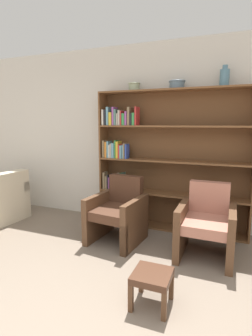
{
  "coord_description": "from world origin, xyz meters",
  "views": [
    {
      "loc": [
        0.78,
        -1.21,
        1.57
      ],
      "look_at": [
        -0.55,
        2.2,
        0.95
      ],
      "focal_mm": 28.0,
      "sensor_mm": 36.0,
      "label": 1
    }
  ],
  "objects_px": {
    "footstool": "(152,279)",
    "bowl_cream": "(177,84)",
    "bowl_terracotta": "(134,86)",
    "armchair_leather": "(118,212)",
    "armchair_cushioned": "(206,224)",
    "vase_tall": "(225,77)",
    "bookshelf": "(158,161)"
  },
  "relations": [
    {
      "from": "vase_tall",
      "to": "armchair_cushioned",
      "type": "relative_size",
      "value": 0.31
    },
    {
      "from": "vase_tall",
      "to": "armchair_leather",
      "type": "xyz_separation_m",
      "value": [
        -1.23,
        -0.65,
        -1.77
      ]
    },
    {
      "from": "bowl_cream",
      "to": "armchair_leather",
      "type": "bearing_deg",
      "value": -133.63
    },
    {
      "from": "bowl_cream",
      "to": "footstool",
      "type": "xyz_separation_m",
      "value": [
        0.17,
        -1.75,
        -1.86
      ]
    },
    {
      "from": "bowl_terracotta",
      "to": "armchair_cushioned",
      "type": "relative_size",
      "value": 0.21
    },
    {
      "from": "bookshelf",
      "to": "bowl_cream",
      "type": "bearing_deg",
      "value": -5.4
    },
    {
      "from": "bowl_terracotta",
      "to": "armchair_leather",
      "type": "relative_size",
      "value": 0.21
    },
    {
      "from": "armchair_cushioned",
      "to": "bowl_cream",
      "type": "bearing_deg",
      "value": -49.88
    },
    {
      "from": "bookshelf",
      "to": "vase_tall",
      "type": "xyz_separation_m",
      "value": [
        0.87,
        -0.02,
        1.15
      ]
    },
    {
      "from": "bowl_terracotta",
      "to": "bowl_cream",
      "type": "distance_m",
      "value": 0.63
    },
    {
      "from": "footstool",
      "to": "bowl_cream",
      "type": "bearing_deg",
      "value": 95.48
    },
    {
      "from": "bookshelf",
      "to": "bowl_terracotta",
      "type": "height_order",
      "value": "bowl_terracotta"
    },
    {
      "from": "bowl_cream",
      "to": "bookshelf",
      "type": "bearing_deg",
      "value": 174.6
    },
    {
      "from": "bookshelf",
      "to": "bowl_cream",
      "type": "distance_m",
      "value": 1.12
    },
    {
      "from": "bowl_terracotta",
      "to": "vase_tall",
      "type": "bearing_deg",
      "value": 0.0
    },
    {
      "from": "bowl_terracotta",
      "to": "footstool",
      "type": "distance_m",
      "value": 2.67
    },
    {
      "from": "bowl_cream",
      "to": "armchair_cushioned",
      "type": "xyz_separation_m",
      "value": [
        0.53,
        -0.65,
        -1.72
      ]
    },
    {
      "from": "footstool",
      "to": "bowl_terracotta",
      "type": "bearing_deg",
      "value": 114.48
    },
    {
      "from": "bowl_cream",
      "to": "bowl_terracotta",
      "type": "bearing_deg",
      "value": -180.0
    },
    {
      "from": "armchair_leather",
      "to": "footstool",
      "type": "distance_m",
      "value": 1.36
    },
    {
      "from": "bowl_terracotta",
      "to": "bowl_cream",
      "type": "xyz_separation_m",
      "value": [
        0.63,
        0.0,
        -0.0
      ]
    },
    {
      "from": "bowl_terracotta",
      "to": "armchair_leather",
      "type": "xyz_separation_m",
      "value": [
        0.01,
        -0.65,
        -1.72
      ]
    },
    {
      "from": "armchair_leather",
      "to": "armchair_cushioned",
      "type": "height_order",
      "value": "same"
    },
    {
      "from": "armchair_leather",
      "to": "bowl_terracotta",
      "type": "bearing_deg",
      "value": -82.54
    },
    {
      "from": "bowl_terracotta",
      "to": "footstool",
      "type": "height_order",
      "value": "bowl_terracotta"
    },
    {
      "from": "bookshelf",
      "to": "armchair_cushioned",
      "type": "xyz_separation_m",
      "value": [
        0.78,
        -0.67,
        -0.62
      ]
    },
    {
      "from": "bowl_terracotta",
      "to": "bowl_cream",
      "type": "relative_size",
      "value": 0.8
    },
    {
      "from": "vase_tall",
      "to": "footstool",
      "type": "height_order",
      "value": "vase_tall"
    },
    {
      "from": "bowl_terracotta",
      "to": "bowl_cream",
      "type": "bearing_deg",
      "value": 0.0
    },
    {
      "from": "bowl_cream",
      "to": "footstool",
      "type": "relative_size",
      "value": 0.7
    },
    {
      "from": "vase_tall",
      "to": "armchair_leather",
      "type": "distance_m",
      "value": 2.25
    },
    {
      "from": "armchair_cushioned",
      "to": "footstool",
      "type": "distance_m",
      "value": 1.16
    }
  ]
}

